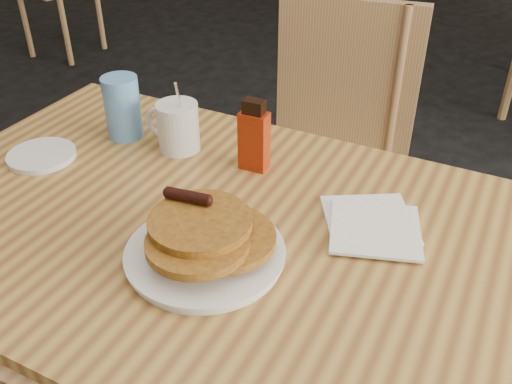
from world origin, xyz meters
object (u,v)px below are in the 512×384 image
syrup_bottle (254,137)px  blue_tumbler (123,107)px  pancake_plate (205,244)px  chair_main_far (332,135)px  main_table (202,236)px  coffee_mug (177,126)px

syrup_bottle → blue_tumbler: size_ratio=1.08×
pancake_plate → chair_main_far: bearing=94.6°
chair_main_far → pancake_plate: (0.07, -0.85, 0.22)m
blue_tumbler → main_table: bearing=-32.1°
main_table → chair_main_far: (-0.00, 0.75, -0.15)m
chair_main_far → blue_tumbler: bearing=-126.1°
main_table → blue_tumbler: bearing=147.9°
coffee_mug → blue_tumbler: 0.14m
main_table → pancake_plate: size_ratio=4.62×
pancake_plate → blue_tumbler: size_ratio=1.89×
pancake_plate → main_table: bearing=124.9°
chair_main_far → syrup_bottle: bearing=-95.5°
blue_tumbler → pancake_plate: bearing=-37.4°
chair_main_far → coffee_mug: size_ratio=5.59×
main_table → syrup_bottle: 0.23m
syrup_bottle → blue_tumbler: bearing=178.9°
main_table → coffee_mug: coffee_mug is taller
syrup_bottle → chair_main_far: bearing=89.4°
main_table → pancake_plate: pancake_plate is taller
blue_tumbler → chair_main_far: bearing=60.6°
main_table → pancake_plate: 0.14m
main_table → blue_tumbler: blue_tumbler is taller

